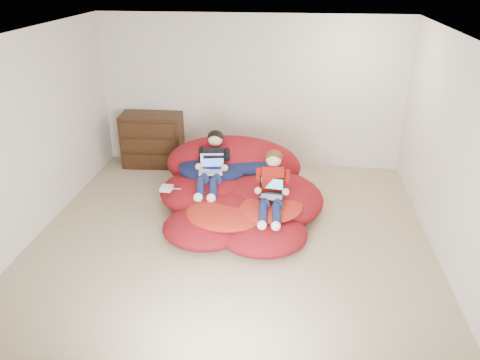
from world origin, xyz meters
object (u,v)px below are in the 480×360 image
object	(u,v)px
dresser	(153,140)
older_boy	(212,162)
beanbag_pile	(238,192)
younger_boy	(272,185)
laptop_black	(272,191)
laptop_white	(211,167)

from	to	relation	value
dresser	older_boy	size ratio (longest dim) A/B	0.92
beanbag_pile	younger_boy	size ratio (longest dim) A/B	2.48
dresser	beanbag_pile	distance (m)	2.19
beanbag_pile	older_boy	size ratio (longest dim) A/B	2.17
beanbag_pile	younger_boy	distance (m)	0.77
laptop_black	beanbag_pile	bearing A→B (deg)	134.42
older_boy	younger_boy	bearing A→B (deg)	-33.78
laptop_white	older_boy	bearing A→B (deg)	90.00
beanbag_pile	laptop_black	distance (m)	0.76
older_boy	laptop_white	size ratio (longest dim) A/B	3.19
dresser	beanbag_pile	world-z (taller)	dresser
younger_boy	laptop_black	size ratio (longest dim) A/B	2.86
dresser	laptop_black	xyz separation A→B (m)	(2.13, -1.94, 0.11)
younger_boy	older_boy	bearing A→B (deg)	146.22
dresser	laptop_white	distance (m)	1.90
younger_boy	dresser	bearing A→B (deg)	138.38
dresser	laptop_black	bearing A→B (deg)	-42.24
older_boy	younger_boy	xyz separation A→B (m)	(0.87, -0.58, -0.04)
older_boy	laptop_black	world-z (taller)	older_boy
older_boy	dresser	bearing A→B (deg)	133.88
dresser	laptop_white	size ratio (longest dim) A/B	2.94
younger_boy	laptop_white	size ratio (longest dim) A/B	2.79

